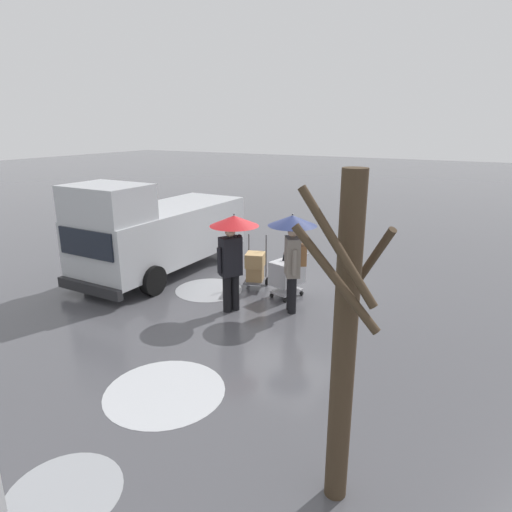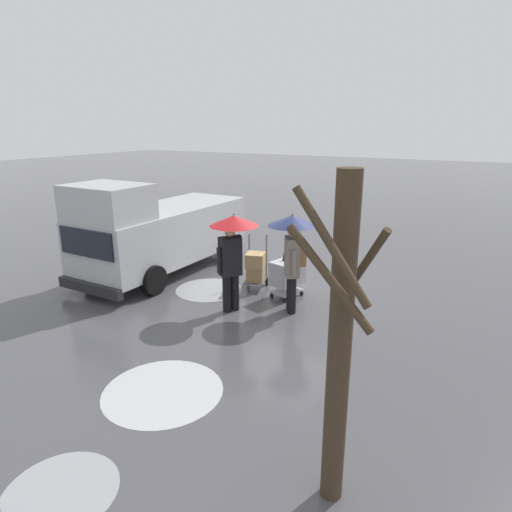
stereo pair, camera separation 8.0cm
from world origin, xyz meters
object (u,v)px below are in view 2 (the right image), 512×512
object	(u,v)px
hand_dolly_boxes	(255,267)
bare_tree_near	(340,342)
shopping_cart_vendor	(287,274)
pedestrian_black_side	(232,240)
cargo_van_parked_right	(158,231)
pedestrian_pink_side	(293,241)

from	to	relation	value
hand_dolly_boxes	bare_tree_near	xyz separation A→B (m)	(-3.86, 5.17, 1.31)
shopping_cart_vendor	pedestrian_black_side	xyz separation A→B (m)	(0.68, 1.29, 1.02)
hand_dolly_boxes	bare_tree_near	size ratio (longest dim) A/B	0.37
cargo_van_parked_right	pedestrian_pink_side	xyz separation A→B (m)	(-4.23, 0.61, 0.39)
bare_tree_near	hand_dolly_boxes	bearing A→B (deg)	-53.29
pedestrian_black_side	bare_tree_near	size ratio (longest dim) A/B	0.60
shopping_cart_vendor	pedestrian_pink_side	world-z (taller)	pedestrian_pink_side
hand_dolly_boxes	pedestrian_black_side	xyz separation A→B (m)	(-0.23, 1.40, 1.03)
pedestrian_black_side	hand_dolly_boxes	bearing A→B (deg)	-80.70
pedestrian_pink_side	bare_tree_near	bearing A→B (deg)	119.88
shopping_cart_vendor	pedestrian_black_side	size ratio (longest dim) A/B	0.49
cargo_van_parked_right	hand_dolly_boxes	bearing A→B (deg)	-176.39
shopping_cart_vendor	pedestrian_pink_side	xyz separation A→B (m)	(-0.43, 0.68, 1.00)
cargo_van_parked_right	bare_tree_near	bearing A→B (deg)	143.54
pedestrian_black_side	bare_tree_near	bearing A→B (deg)	133.89
bare_tree_near	shopping_cart_vendor	bearing A→B (deg)	-59.82
pedestrian_pink_side	bare_tree_near	distance (m)	5.06
pedestrian_pink_side	bare_tree_near	size ratio (longest dim) A/B	0.60
cargo_van_parked_right	pedestrian_black_side	xyz separation A→B (m)	(-3.12, 1.22, 0.41)
cargo_van_parked_right	shopping_cart_vendor	world-z (taller)	cargo_van_parked_right
hand_dolly_boxes	bare_tree_near	bearing A→B (deg)	126.71
cargo_van_parked_right	pedestrian_pink_side	distance (m)	4.30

